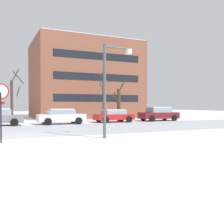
# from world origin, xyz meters

# --- Properties ---
(ground_plane) EXTENTS (120.00, 120.00, 0.00)m
(ground_plane) POSITION_xyz_m (0.00, 0.00, 0.00)
(ground_plane) COLOR white
(road_surface) EXTENTS (80.00, 8.60, 0.00)m
(road_surface) POSITION_xyz_m (0.00, 3.30, 0.00)
(road_surface) COLOR #B7BCC4
(road_surface) RESTS_ON ground
(stop_sign) EXTENTS (0.76, 0.20, 2.79)m
(stop_sign) POSITION_xyz_m (-1.38, -2.13, 1.96)
(stop_sign) COLOR black
(stop_sign) RESTS_ON ground
(street_lamp) EXTENTS (1.71, 0.36, 5.02)m
(street_lamp) POSITION_xyz_m (4.04, -2.58, 3.11)
(street_lamp) COLOR #4C4F54
(street_lamp) RESTS_ON ground
(parked_car_white) EXTENTS (4.27, 2.15, 1.41)m
(parked_car_white) POSITION_xyz_m (4.03, 8.39, 0.73)
(parked_car_white) COLOR white
(parked_car_white) RESTS_ON ground
(parked_car_red) EXTENTS (3.98, 2.10, 1.30)m
(parked_car_red) POSITION_xyz_m (9.53, 8.73, 0.67)
(parked_car_red) COLOR red
(parked_car_red) RESTS_ON ground
(parked_car_maroon) EXTENTS (4.44, 2.06, 1.54)m
(parked_car_maroon) POSITION_xyz_m (15.04, 8.74, 0.78)
(parked_car_maroon) COLOR maroon
(parked_car_maroon) RESTS_ON ground
(tree_far_right) EXTENTS (1.33, 1.88, 5.30)m
(tree_far_right) POSITION_xyz_m (0.05, 11.82, 2.37)
(tree_far_right) COLOR #423326
(tree_far_right) RESTS_ON ground
(tree_far_mid) EXTENTS (1.33, 1.33, 5.47)m
(tree_far_mid) POSITION_xyz_m (9.54, 11.48, 2.86)
(tree_far_mid) COLOR #423326
(tree_far_mid) RESTS_ON ground
(tree_far_left) EXTENTS (1.40, 1.56, 4.23)m
(tree_far_left) POSITION_xyz_m (10.83, 10.24, 1.89)
(tree_far_left) COLOR #423326
(tree_far_left) RESTS_ON ground
(building_far_right) EXTENTS (14.28, 11.11, 10.61)m
(building_far_right) POSITION_xyz_m (10.45, 20.73, 5.30)
(building_far_right) COLOR brown
(building_far_right) RESTS_ON ground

